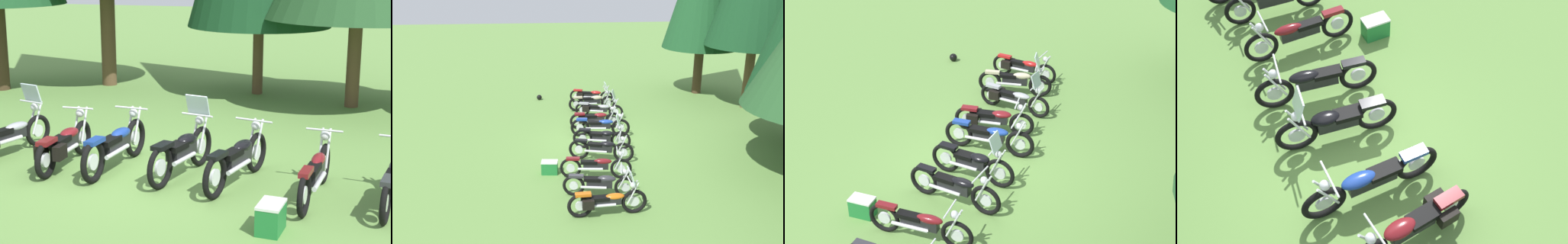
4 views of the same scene
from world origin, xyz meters
TOP-DOWN VIEW (x-y plane):
  - ground_plane at (0.00, 0.00)m, footprint 80.00×80.00m
  - motorcycle_0 at (-5.27, 0.27)m, footprint 0.93×2.19m
  - motorcycle_1 at (-4.13, 0.26)m, footprint 0.68×2.28m
  - motorcycle_2 at (-3.04, 0.38)m, footprint 0.91×2.16m
  - motorcycle_3 at (-1.67, 0.06)m, footprint 0.64×2.22m
  - motorcycle_4 at (-0.69, 0.19)m, footprint 0.68×2.41m
  - motorcycle_5 at (0.62, 0.08)m, footprint 0.76×2.17m
  - motorcycle_6 at (1.66, -0.08)m, footprint 0.87×2.28m
  - motorcycle_7 at (3.01, -0.43)m, footprint 0.63×2.34m
  - motorcycle_8 at (4.24, -0.46)m, footprint 0.73×2.21m
  - motorcycle_9 at (5.29, -0.43)m, footprint 0.62×2.25m
  - picnic_cooler at (2.51, -1.94)m, footprint 0.40×0.57m
  - dropped_helmet at (-6.20, -2.33)m, footprint 0.27×0.27m

SIDE VIEW (x-z plane):
  - ground_plane at x=0.00m, z-range 0.00..0.00m
  - dropped_helmet at x=-6.20m, z-range 0.00..0.27m
  - picnic_cooler at x=2.51m, z-range 0.00..0.44m
  - motorcycle_0 at x=-5.27m, z-range -0.06..0.94m
  - motorcycle_3 at x=-1.67m, z-range -0.06..0.94m
  - motorcycle_2 at x=-3.04m, z-range -0.23..1.11m
  - motorcycle_8 at x=4.24m, z-range -0.05..0.94m
  - motorcycle_7 at x=3.01m, z-range -0.06..0.95m
  - motorcycle_9 at x=5.29m, z-range -0.23..1.15m
  - motorcycle_6 at x=1.66m, z-range -0.04..0.98m
  - motorcycle_1 at x=-4.13m, z-range -0.22..1.15m
  - motorcycle_4 at x=-0.69m, z-range -0.05..0.98m
  - motorcycle_5 at x=0.62m, z-range -0.20..1.19m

